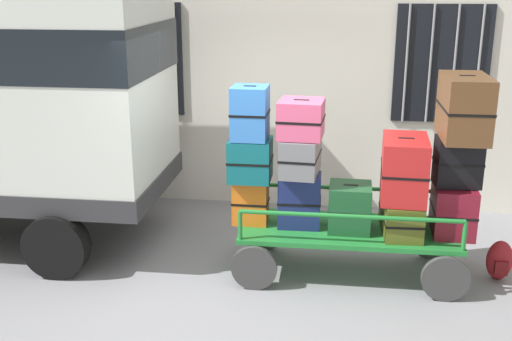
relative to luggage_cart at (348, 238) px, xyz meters
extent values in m
plane|color=gray|center=(-1.05, -0.24, -0.41)|extent=(40.00, 40.00, 0.00)
cube|color=silver|center=(-1.05, 2.22, 2.09)|extent=(12.00, 0.30, 5.00)
cube|color=black|center=(-2.85, 2.05, 1.59)|extent=(1.20, 0.04, 1.50)
cylinder|color=gray|center=(-3.30, 2.01, 1.59)|extent=(0.03, 0.03, 1.50)
cylinder|color=gray|center=(-3.00, 2.01, 1.59)|extent=(0.03, 0.03, 1.50)
cylinder|color=gray|center=(-2.70, 2.01, 1.59)|extent=(0.03, 0.03, 1.50)
cylinder|color=gray|center=(-2.40, 2.01, 1.59)|extent=(0.03, 0.03, 1.50)
cube|color=black|center=(1.15, 2.05, 1.59)|extent=(1.20, 0.04, 1.50)
cylinder|color=gray|center=(0.70, 2.01, 1.59)|extent=(0.03, 0.03, 1.50)
cylinder|color=gray|center=(1.00, 2.01, 1.59)|extent=(0.03, 0.03, 1.50)
cylinder|color=gray|center=(1.30, 2.01, 1.59)|extent=(0.03, 0.03, 1.50)
cylinder|color=gray|center=(1.60, 2.01, 1.59)|extent=(0.03, 0.03, 1.50)
cylinder|color=black|center=(-3.07, -0.47, -0.06)|extent=(0.70, 0.22, 0.70)
cube|color=#1E722D|center=(0.00, 0.00, 0.09)|extent=(2.28, 0.95, 0.05)
cylinder|color=#383838|center=(0.95, -0.49, -0.17)|extent=(0.47, 0.06, 0.47)
cylinder|color=#383838|center=(0.95, 0.49, -0.17)|extent=(0.47, 0.06, 0.47)
cylinder|color=#383838|center=(-0.95, -0.49, -0.17)|extent=(0.47, 0.06, 0.47)
cylinder|color=#383838|center=(-0.95, 0.49, -0.17)|extent=(0.47, 0.06, 0.47)
cylinder|color=#1E722D|center=(1.10, -0.43, 0.26)|extent=(0.04, 0.04, 0.30)
cylinder|color=#1E722D|center=(1.10, 0.43, 0.26)|extent=(0.04, 0.04, 0.30)
cylinder|color=#1E722D|center=(-1.10, -0.43, 0.26)|extent=(0.04, 0.04, 0.30)
cylinder|color=#1E722D|center=(-1.10, 0.43, 0.26)|extent=(0.04, 0.04, 0.30)
cylinder|color=#1E722D|center=(0.00, -0.43, 0.41)|extent=(2.20, 0.04, 0.04)
cylinder|color=#1E722D|center=(0.00, 0.43, 0.41)|extent=(2.20, 0.04, 0.04)
cube|color=orange|center=(-1.06, 0.03, 0.35)|extent=(0.38, 0.28, 0.49)
cube|color=black|center=(-1.06, 0.03, 0.35)|extent=(0.39, 0.29, 0.02)
cube|color=black|center=(-1.06, 0.03, 0.59)|extent=(0.13, 0.03, 0.02)
cube|color=#0F5960|center=(-1.06, 0.01, 0.83)|extent=(0.44, 0.42, 0.44)
cube|color=black|center=(-1.06, 0.01, 0.83)|extent=(0.45, 0.43, 0.02)
cube|color=black|center=(-1.06, 0.01, 1.04)|extent=(0.15, 0.03, 0.02)
cube|color=#3372C6|center=(-1.06, 0.00, 1.33)|extent=(0.37, 0.39, 0.55)
cube|color=black|center=(-1.06, 0.00, 1.33)|extent=(0.38, 0.40, 0.02)
cube|color=black|center=(-1.06, 0.00, 1.60)|extent=(0.13, 0.03, 0.02)
cube|color=navy|center=(-0.53, 0.01, 0.40)|extent=(0.45, 0.33, 0.57)
cube|color=black|center=(-0.53, 0.01, 0.40)|extent=(0.46, 0.34, 0.02)
cube|color=black|center=(-0.53, 0.01, 0.68)|extent=(0.16, 0.03, 0.02)
cube|color=slate|center=(-0.53, 0.02, 0.89)|extent=(0.42, 0.63, 0.39)
cube|color=black|center=(-0.53, 0.02, 0.89)|extent=(0.43, 0.64, 0.02)
cube|color=black|center=(-0.53, 0.02, 1.08)|extent=(0.13, 0.04, 0.02)
cube|color=#CC4C72|center=(-0.53, 0.00, 1.28)|extent=(0.47, 0.50, 0.38)
cube|color=black|center=(-0.53, 0.00, 1.28)|extent=(0.48, 0.51, 0.02)
cube|color=black|center=(-0.53, 0.00, 1.47)|extent=(0.16, 0.04, 0.02)
cube|color=#194C28|center=(0.00, -0.03, 0.36)|extent=(0.44, 0.44, 0.49)
cube|color=black|center=(0.00, -0.03, 0.36)|extent=(0.45, 0.45, 0.02)
cube|color=black|center=(0.00, -0.03, 0.60)|extent=(0.15, 0.03, 0.02)
cube|color=#4C5119|center=(0.53, -0.03, 0.29)|extent=(0.41, 0.73, 0.36)
cube|color=black|center=(0.53, -0.03, 0.29)|extent=(0.42, 0.74, 0.02)
cube|color=black|center=(0.53, -0.03, 0.47)|extent=(0.13, 0.04, 0.02)
cube|color=#B21E1E|center=(0.53, -0.02, 0.80)|extent=(0.48, 0.74, 0.63)
cube|color=black|center=(0.53, -0.02, 0.80)|extent=(0.49, 0.75, 0.02)
cube|color=black|center=(0.53, -0.02, 1.11)|extent=(0.16, 0.04, 0.02)
cube|color=maroon|center=(1.06, 0.02, 0.37)|extent=(0.43, 0.59, 0.51)
cube|color=black|center=(1.06, 0.02, 0.37)|extent=(0.44, 0.60, 0.02)
cube|color=black|center=(1.06, 0.02, 0.62)|extent=(0.14, 0.03, 0.02)
cube|color=black|center=(1.06, 0.01, 0.88)|extent=(0.46, 0.33, 0.50)
cube|color=black|center=(1.06, 0.01, 0.88)|extent=(0.47, 0.34, 0.02)
cube|color=black|center=(1.06, 0.01, 1.13)|extent=(0.16, 0.04, 0.02)
cube|color=brown|center=(1.06, -0.03, 1.45)|extent=(0.42, 0.78, 0.62)
cube|color=black|center=(1.06, -0.03, 1.45)|extent=(0.43, 0.79, 0.02)
cube|color=black|center=(1.06, -0.03, 1.75)|extent=(0.15, 0.03, 0.02)
ellipsoid|color=maroon|center=(1.59, 0.05, -0.19)|extent=(0.27, 0.19, 0.44)
cube|color=maroon|center=(1.59, -0.04, -0.24)|extent=(0.14, 0.06, 0.15)
camera|label=1|loc=(-0.19, -6.24, 2.67)|focal=43.97mm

